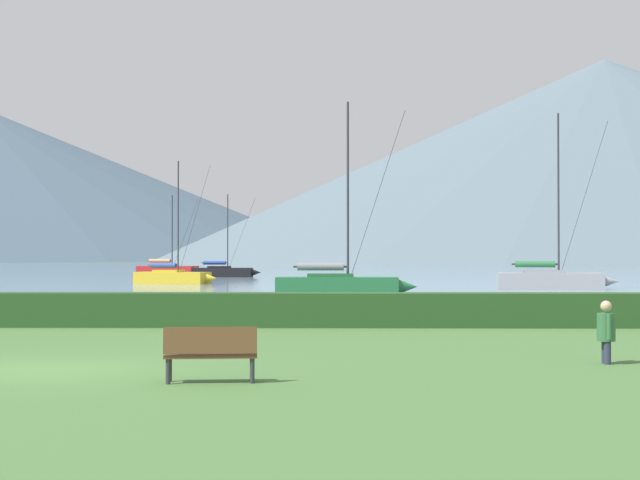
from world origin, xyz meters
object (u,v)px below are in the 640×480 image
object	(u,v)px
sailboat_slip_6	(339,284)
sailboat_slip_1	(224,271)
sailboat_slip_5	(551,279)
sailboat_slip_2	(168,270)
park_bench_near_path	(211,351)
sailboat_slip_7	(173,276)
person_seated_viewer	(606,329)

from	to	relation	value
sailboat_slip_6	sailboat_slip_1	bearing A→B (deg)	106.69
sailboat_slip_5	sailboat_slip_2	bearing A→B (deg)	134.01
sailboat_slip_2	park_bench_near_path	bearing A→B (deg)	-65.01
sailboat_slip_1	sailboat_slip_2	size ratio (longest dim) A/B	0.95
sailboat_slip_7	park_bench_near_path	world-z (taller)	sailboat_slip_7
park_bench_near_path	sailboat_slip_1	bearing A→B (deg)	91.18
sailboat_slip_7	sailboat_slip_1	bearing A→B (deg)	105.46
sailboat_slip_2	park_bench_near_path	distance (m)	89.41
sailboat_slip_2	sailboat_slip_6	world-z (taller)	sailboat_slip_6
sailboat_slip_2	sailboat_slip_7	size ratio (longest dim) A/B	0.93
sailboat_slip_1	sailboat_slip_6	bearing A→B (deg)	-72.65
park_bench_near_path	person_seated_viewer	distance (m)	8.03
sailboat_slip_5	sailboat_slip_7	bearing A→B (deg)	163.57
sailboat_slip_7	park_bench_near_path	size ratio (longest dim) A/B	5.82
park_bench_near_path	person_seated_viewer	size ratio (longest dim) A/B	1.28
sailboat_slip_2	sailboat_slip_7	xyz separation A→B (m)	(5.78, -30.94, -0.06)
sailboat_slip_2	person_seated_viewer	distance (m)	88.14
sailboat_slip_6	park_bench_near_path	world-z (taller)	sailboat_slip_6
sailboat_slip_7	park_bench_near_path	bearing A→B (deg)	-61.45
sailboat_slip_1	park_bench_near_path	world-z (taller)	sailboat_slip_1
sailboat_slip_6	sailboat_slip_7	world-z (taller)	sailboat_slip_6
sailboat_slip_2	sailboat_slip_6	bearing A→B (deg)	-56.37
sailboat_slip_6	sailboat_slip_7	xyz separation A→B (m)	(-12.50, 22.24, -0.07)
park_bench_near_path	sailboat_slip_5	bearing A→B (deg)	65.67
person_seated_viewer	sailboat_slip_2	bearing A→B (deg)	107.06
sailboat_slip_5	park_bench_near_path	distance (m)	48.37
sailboat_slip_5	person_seated_viewer	size ratio (longest dim) A/B	8.96
sailboat_slip_2	sailboat_slip_5	world-z (taller)	sailboat_slip_5
sailboat_slip_1	park_bench_near_path	distance (m)	80.23
sailboat_slip_1	sailboat_slip_7	xyz separation A→B (m)	(-1.15, -22.68, -0.01)
sailboat_slip_5	sailboat_slip_6	distance (m)	17.37
sailboat_slip_5	sailboat_slip_6	bearing A→B (deg)	-133.90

